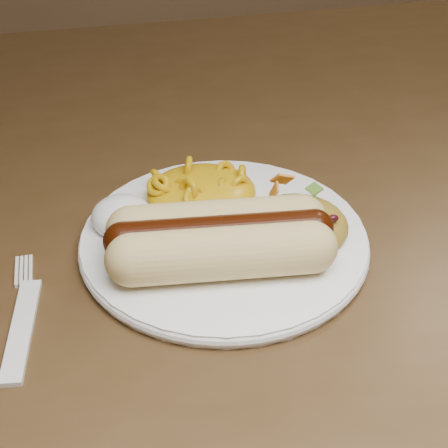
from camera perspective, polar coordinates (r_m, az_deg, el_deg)
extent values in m
cube|color=#422D18|center=(0.65, 6.80, 1.82)|extent=(1.60, 0.90, 0.04)
cylinder|color=white|center=(0.55, 0.00, -1.34)|extent=(0.29, 0.29, 0.01)
cylinder|color=#E4C874|center=(0.50, 0.03, -2.34)|extent=(0.13, 0.05, 0.04)
cylinder|color=#E4C874|center=(0.52, -0.71, -0.21)|extent=(0.13, 0.05, 0.04)
cylinder|color=#431303|center=(0.51, -0.35, -0.89)|extent=(0.15, 0.04, 0.03)
ellipsoid|color=gold|center=(0.58, -1.94, 3.78)|extent=(0.10, 0.09, 0.04)
ellipsoid|color=white|center=(0.56, -8.55, 1.23)|extent=(0.06, 0.06, 0.03)
ellipsoid|color=#C1450F|center=(0.55, 6.05, 0.21)|extent=(0.08, 0.08, 0.03)
cube|color=white|center=(0.50, -16.47, -8.39)|extent=(0.04, 0.15, 0.00)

